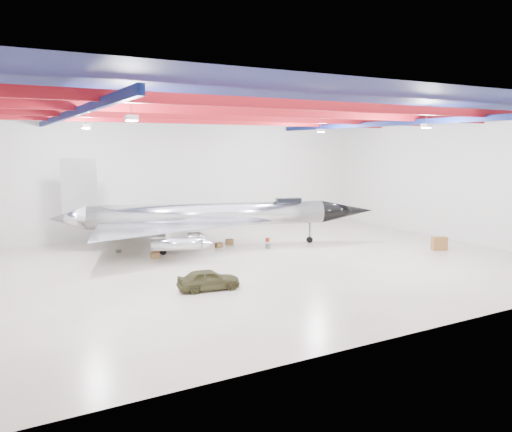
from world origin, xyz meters
TOP-DOWN VIEW (x-y plane):
  - floor at (0.00, 0.00)m, footprint 40.00×40.00m
  - wall_back at (0.00, 15.00)m, footprint 40.00×0.00m
  - wall_right at (20.00, 0.00)m, footprint 0.00×30.00m
  - ceiling at (0.00, 0.00)m, footprint 40.00×40.00m
  - ceiling_structure at (0.00, 0.00)m, footprint 39.50×29.50m
  - jet_aircraft at (-0.33, 7.26)m, footprint 26.39×19.36m
  - jeep at (-5.34, -4.28)m, footprint 3.81×1.97m
  - desk at (15.45, -2.90)m, footprint 1.32×1.01m
  - crate_ply at (-5.56, 5.35)m, footprint 0.61×0.50m
  - toolbox_red at (-4.78, 7.50)m, footprint 0.60×0.54m
  - engine_drum at (3.66, 4.33)m, footprint 0.49×0.49m
  - parts_bin at (1.60, 7.34)m, footprint 0.77×0.69m
  - crate_small at (-7.52, 8.55)m, footprint 0.42×0.36m
  - tool_chest at (5.11, 6.92)m, footprint 0.48×0.48m
  - oil_barrel at (0.31, 6.70)m, footprint 0.59×0.49m
  - spares_box at (-0.73, 9.14)m, footprint 0.51×0.51m

SIDE VIEW (x-z plane):
  - floor at x=0.00m, z-range 0.00..0.00m
  - crate_small at x=-7.52m, z-range 0.00..0.26m
  - tool_chest at x=5.11m, z-range 0.00..0.33m
  - toolbox_red at x=-4.78m, z-range 0.00..0.35m
  - spares_box at x=-0.73m, z-range 0.00..0.37m
  - engine_drum at x=3.66m, z-range 0.00..0.38m
  - oil_barrel at x=0.31m, z-range 0.00..0.39m
  - crate_ply at x=-5.56m, z-range 0.00..0.41m
  - parts_bin at x=1.60m, z-range 0.00..0.45m
  - desk at x=15.45m, z-range 0.00..1.08m
  - jeep at x=-5.34m, z-range 0.00..1.24m
  - jet_aircraft at x=-0.33m, z-range -1.27..6.12m
  - wall_back at x=0.00m, z-range -14.50..25.50m
  - wall_right at x=20.00m, z-range -9.50..20.50m
  - ceiling_structure at x=0.00m, z-range 9.79..10.86m
  - ceiling at x=0.00m, z-range 11.00..11.00m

